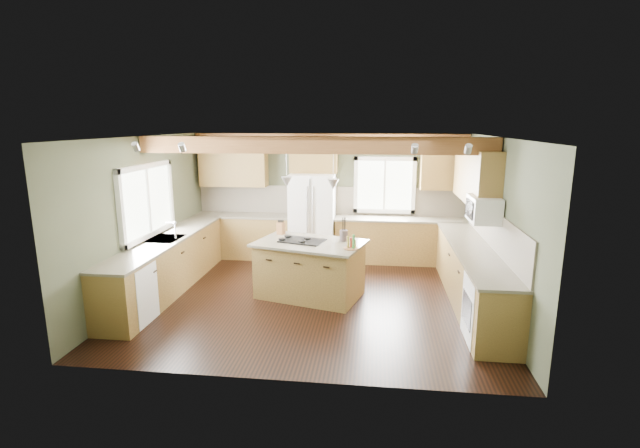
# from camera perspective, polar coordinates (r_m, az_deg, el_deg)

# --- Properties ---
(floor) EXTENTS (5.60, 5.60, 0.00)m
(floor) POSITION_cam_1_polar(r_m,az_deg,el_deg) (7.69, -0.81, -9.08)
(floor) COLOR black
(floor) RESTS_ON ground
(ceiling) EXTENTS (5.60, 5.60, 0.00)m
(ceiling) POSITION_cam_1_polar(r_m,az_deg,el_deg) (7.15, -0.88, 10.68)
(ceiling) COLOR silver
(ceiling) RESTS_ON wall_back
(wall_back) EXTENTS (5.60, 0.00, 5.60)m
(wall_back) POSITION_cam_1_polar(r_m,az_deg,el_deg) (9.75, 1.12, 3.48)
(wall_back) COLOR #444A35
(wall_back) RESTS_ON ground
(wall_left) EXTENTS (0.00, 5.00, 5.00)m
(wall_left) POSITION_cam_1_polar(r_m,az_deg,el_deg) (8.16, -20.72, 0.90)
(wall_left) COLOR #444A35
(wall_left) RESTS_ON ground
(wall_right) EXTENTS (0.00, 5.00, 5.00)m
(wall_right) POSITION_cam_1_polar(r_m,az_deg,el_deg) (7.48, 20.94, -0.12)
(wall_right) COLOR #444A35
(wall_right) RESTS_ON ground
(ceiling_beam) EXTENTS (5.55, 0.26, 0.26)m
(ceiling_beam) POSITION_cam_1_polar(r_m,az_deg,el_deg) (7.26, -0.77, 9.68)
(ceiling_beam) COLOR brown
(ceiling_beam) RESTS_ON ceiling
(soffit_trim) EXTENTS (5.55, 0.20, 0.10)m
(soffit_trim) POSITION_cam_1_polar(r_m,az_deg,el_deg) (9.54, 1.09, 10.77)
(soffit_trim) COLOR brown
(soffit_trim) RESTS_ON ceiling
(backsplash_back) EXTENTS (5.58, 0.03, 0.58)m
(backsplash_back) POSITION_cam_1_polar(r_m,az_deg,el_deg) (9.75, 1.11, 2.95)
(backsplash_back) COLOR brown
(backsplash_back) RESTS_ON wall_back
(backsplash_right) EXTENTS (0.03, 3.70, 0.58)m
(backsplash_right) POSITION_cam_1_polar(r_m,az_deg,el_deg) (7.54, 20.69, -0.70)
(backsplash_right) COLOR brown
(backsplash_right) RESTS_ON wall_right
(base_cab_back_left) EXTENTS (2.02, 0.60, 0.88)m
(base_cab_back_left) POSITION_cam_1_polar(r_m,az_deg,el_deg) (9.97, -9.37, -1.53)
(base_cab_back_left) COLOR brown
(base_cab_back_left) RESTS_ON floor
(counter_back_left) EXTENTS (2.06, 0.64, 0.04)m
(counter_back_left) POSITION_cam_1_polar(r_m,az_deg,el_deg) (9.87, -9.46, 1.07)
(counter_back_left) COLOR #4A4436
(counter_back_left) RESTS_ON base_cab_back_left
(base_cab_back_right) EXTENTS (2.62, 0.60, 0.88)m
(base_cab_back_right) POSITION_cam_1_polar(r_m,az_deg,el_deg) (9.60, 9.80, -2.09)
(base_cab_back_right) COLOR brown
(base_cab_back_right) RESTS_ON floor
(counter_back_right) EXTENTS (2.66, 0.64, 0.04)m
(counter_back_right) POSITION_cam_1_polar(r_m,az_deg,el_deg) (9.50, 9.90, 0.60)
(counter_back_right) COLOR #4A4436
(counter_back_right) RESTS_ON base_cab_back_right
(base_cab_left) EXTENTS (0.60, 3.70, 0.88)m
(base_cab_left) POSITION_cam_1_polar(r_m,az_deg,el_deg) (8.28, -18.25, -4.91)
(base_cab_left) COLOR brown
(base_cab_left) RESTS_ON floor
(counter_left) EXTENTS (0.64, 3.74, 0.04)m
(counter_left) POSITION_cam_1_polar(r_m,az_deg,el_deg) (8.16, -18.47, -1.82)
(counter_left) COLOR #4A4436
(counter_left) RESTS_ON base_cab_left
(base_cab_right) EXTENTS (0.60, 3.70, 0.88)m
(base_cab_right) POSITION_cam_1_polar(r_m,az_deg,el_deg) (7.68, 18.17, -6.26)
(base_cab_right) COLOR brown
(base_cab_right) RESTS_ON floor
(counter_right) EXTENTS (0.64, 3.74, 0.04)m
(counter_right) POSITION_cam_1_polar(r_m,az_deg,el_deg) (7.55, 18.40, -2.94)
(counter_right) COLOR #4A4436
(counter_right) RESTS_ON base_cab_right
(upper_cab_back_left) EXTENTS (1.40, 0.35, 0.90)m
(upper_cab_back_left) POSITION_cam_1_polar(r_m,az_deg,el_deg) (9.90, -10.60, 7.20)
(upper_cab_back_left) COLOR brown
(upper_cab_back_left) RESTS_ON wall_back
(upper_cab_over_fridge) EXTENTS (0.96, 0.35, 0.70)m
(upper_cab_over_fridge) POSITION_cam_1_polar(r_m,az_deg,el_deg) (9.52, -0.78, 8.41)
(upper_cab_over_fridge) COLOR brown
(upper_cab_over_fridge) RESTS_ON wall_back
(upper_cab_right) EXTENTS (0.35, 2.20, 0.90)m
(upper_cab_right) POSITION_cam_1_polar(r_m,az_deg,el_deg) (8.21, 18.61, 5.71)
(upper_cab_right) COLOR brown
(upper_cab_right) RESTS_ON wall_right
(upper_cab_back_corner) EXTENTS (0.90, 0.35, 0.90)m
(upper_cab_back_corner) POSITION_cam_1_polar(r_m,az_deg,el_deg) (9.55, 15.00, 6.80)
(upper_cab_back_corner) COLOR brown
(upper_cab_back_corner) RESTS_ON wall_back
(window_left) EXTENTS (0.04, 1.60, 1.05)m
(window_left) POSITION_cam_1_polar(r_m,az_deg,el_deg) (8.16, -20.56, 2.69)
(window_left) COLOR white
(window_left) RESTS_ON wall_left
(window_back) EXTENTS (1.10, 0.04, 1.00)m
(window_back) POSITION_cam_1_polar(r_m,az_deg,el_deg) (9.65, 7.94, 4.77)
(window_back) COLOR white
(window_back) RESTS_ON wall_back
(sink) EXTENTS (0.50, 0.65, 0.03)m
(sink) POSITION_cam_1_polar(r_m,az_deg,el_deg) (8.16, -18.47, -1.79)
(sink) COLOR #262628
(sink) RESTS_ON counter_left
(faucet) EXTENTS (0.02, 0.02, 0.28)m
(faucet) POSITION_cam_1_polar(r_m,az_deg,el_deg) (8.05, -17.38, -0.84)
(faucet) COLOR #B2B2B7
(faucet) RESTS_ON sink
(dishwasher) EXTENTS (0.60, 0.60, 0.84)m
(dishwasher) POSITION_cam_1_polar(r_m,az_deg,el_deg) (7.19, -22.54, -7.97)
(dishwasher) COLOR white
(dishwasher) RESTS_ON floor
(oven) EXTENTS (0.60, 0.72, 0.84)m
(oven) POSITION_cam_1_polar(r_m,az_deg,el_deg) (6.49, 20.28, -9.98)
(oven) COLOR white
(oven) RESTS_ON floor
(microwave) EXTENTS (0.40, 0.70, 0.38)m
(microwave) POSITION_cam_1_polar(r_m,az_deg,el_deg) (7.33, 19.51, 1.75)
(microwave) COLOR white
(microwave) RESTS_ON wall_right
(pendant_left) EXTENTS (0.18, 0.18, 0.16)m
(pendant_left) POSITION_cam_1_polar(r_m,az_deg,el_deg) (7.49, -4.12, 5.20)
(pendant_left) COLOR #B2B2B7
(pendant_left) RESTS_ON ceiling
(pendant_right) EXTENTS (0.18, 0.18, 0.16)m
(pendant_right) POSITION_cam_1_polar(r_m,az_deg,el_deg) (7.17, 1.63, 4.91)
(pendant_right) COLOR #B2B2B7
(pendant_right) RESTS_ON ceiling
(refrigerator) EXTENTS (0.90, 0.74, 1.80)m
(refrigerator) POSITION_cam_1_polar(r_m,az_deg,el_deg) (9.49, -0.92, 0.77)
(refrigerator) COLOR white
(refrigerator) RESTS_ON floor
(island) EXTENTS (1.80, 1.37, 0.88)m
(island) POSITION_cam_1_polar(r_m,az_deg,el_deg) (7.64, -1.25, -5.71)
(island) COLOR brown
(island) RESTS_ON floor
(island_top) EXTENTS (1.93, 1.50, 0.04)m
(island_top) POSITION_cam_1_polar(r_m,az_deg,el_deg) (7.51, -1.27, -2.37)
(island_top) COLOR #4A4436
(island_top) RESTS_ON island
(cooktop) EXTENTS (0.79, 0.63, 0.02)m
(cooktop) POSITION_cam_1_polar(r_m,az_deg,el_deg) (7.56, -2.20, -2.05)
(cooktop) COLOR black
(cooktop) RESTS_ON island_top
(knife_block) EXTENTS (0.15, 0.14, 0.21)m
(knife_block) POSITION_cam_1_polar(r_m,az_deg,el_deg) (8.03, -4.84, -0.53)
(knife_block) COLOR brown
(knife_block) RESTS_ON island_top
(utensil_crock) EXTENTS (0.16, 0.16, 0.18)m
(utensil_crock) POSITION_cam_1_polar(r_m,az_deg,el_deg) (7.57, 2.93, -1.42)
(utensil_crock) COLOR #3B352F
(utensil_crock) RESTS_ON island_top
(bottle_tray) EXTENTS (0.25, 0.25, 0.21)m
(bottle_tray) POSITION_cam_1_polar(r_m,az_deg,el_deg) (7.10, 3.86, -2.23)
(bottle_tray) COLOR brown
(bottle_tray) RESTS_ON island_top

